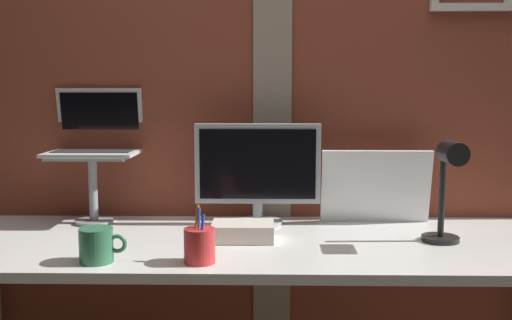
% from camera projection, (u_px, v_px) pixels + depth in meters
% --- Properties ---
extents(brick_wall_back, '(3.51, 0.16, 2.55)m').
position_uv_depth(brick_wall_back, '(286.00, 82.00, 2.22)').
color(brick_wall_back, brown).
rests_on(brick_wall_back, ground_plane).
extents(desk, '(2.15, 0.70, 0.76)m').
position_uv_depth(desk, '(255.00, 260.00, 1.89)').
color(desk, white).
rests_on(desk, ground_plane).
extents(monitor, '(0.45, 0.18, 0.36)m').
position_uv_depth(monitor, '(258.00, 168.00, 2.08)').
color(monitor, '#ADB2B7').
rests_on(monitor, desk).
extents(laptop_stand, '(0.28, 0.22, 0.25)m').
position_uv_depth(laptop_stand, '(93.00, 178.00, 2.10)').
color(laptop_stand, gray).
rests_on(laptop_stand, desk).
extents(laptop, '(0.32, 0.25, 0.24)m').
position_uv_depth(laptop, '(97.00, 135.00, 2.15)').
color(laptop, silver).
rests_on(laptop, laptop_stand).
extents(whiteboard_panel, '(0.40, 0.06, 0.27)m').
position_uv_depth(whiteboard_panel, '(376.00, 187.00, 2.11)').
color(whiteboard_panel, white).
rests_on(whiteboard_panel, desk).
extents(desk_lamp, '(0.12, 0.20, 0.33)m').
position_uv_depth(desk_lamp, '(448.00, 181.00, 1.79)').
color(desk_lamp, black).
rests_on(desk_lamp, desk).
extents(pen_cup, '(0.09, 0.09, 0.16)m').
position_uv_depth(pen_cup, '(200.00, 245.00, 1.63)').
color(pen_cup, red).
rests_on(pen_cup, desk).
extents(coffee_mug, '(0.14, 0.10, 0.10)m').
position_uv_depth(coffee_mug, '(97.00, 245.00, 1.64)').
color(coffee_mug, '#33724C').
rests_on(coffee_mug, desk).
extents(paper_clutter_stack, '(0.20, 0.14, 0.06)m').
position_uv_depth(paper_clutter_stack, '(243.00, 231.00, 1.88)').
color(paper_clutter_stack, silver).
rests_on(paper_clutter_stack, desk).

